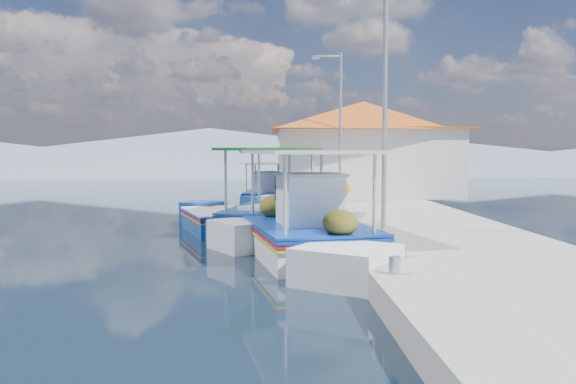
{
  "coord_description": "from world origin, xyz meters",
  "views": [
    {
      "loc": [
        1.66,
        -12.75,
        2.58
      ],
      "look_at": [
        2.3,
        5.48,
        1.3
      ],
      "focal_mm": 36.79,
      "sensor_mm": 36.0,
      "label": 1
    }
  ],
  "objects": [
    {
      "name": "lamp_post_near",
      "position": [
        4.51,
        2.0,
        3.85
      ],
      "size": [
        1.21,
        0.14,
        6.0
      ],
      "color": "#A5A8AD",
      "rests_on": "quay"
    },
    {
      "name": "mountain_ridge",
      "position": [
        6.54,
        56.0,
        2.04
      ],
      "size": [
        171.4,
        96.0,
        5.5
      ],
      "color": "slate",
      "rests_on": "ground"
    },
    {
      "name": "caique_far",
      "position": [
        1.6,
        15.46,
        0.42
      ],
      "size": [
        2.38,
        6.36,
        2.24
      ],
      "rotation": [
        0.0,
        0.0,
        0.12
      ],
      "color": "navy",
      "rests_on": "ground"
    },
    {
      "name": "main_caique",
      "position": [
        2.62,
        1.56,
        0.55
      ],
      "size": [
        3.59,
        8.55,
        2.87
      ],
      "rotation": [
        0.0,
        0.0,
        -0.19
      ],
      "color": "white",
      "rests_on": "ground"
    },
    {
      "name": "harbor_building",
      "position": [
        6.2,
        15.0,
        2.78
      ],
      "size": [
        10.49,
        10.49,
        4.4
      ],
      "color": "white",
      "rests_on": "quay"
    },
    {
      "name": "caique_green_canopy",
      "position": [
        1.79,
        5.32,
        0.44
      ],
      "size": [
        3.6,
        7.66,
        2.96
      ],
      "rotation": [
        0.0,
        0.0,
        0.25
      ],
      "color": "white",
      "rests_on": "ground"
    },
    {
      "name": "caique_blue_hull",
      "position": [
        0.09,
        5.88,
        0.28
      ],
      "size": [
        2.89,
        5.59,
        1.04
      ],
      "rotation": [
        0.0,
        0.0,
        -0.31
      ],
      "color": "navy",
      "rests_on": "ground"
    },
    {
      "name": "ground",
      "position": [
        0.0,
        0.0,
        0.0
      ],
      "size": [
        160.0,
        160.0,
        0.0
      ],
      "primitive_type": "plane",
      "color": "black",
      "rests_on": "ground"
    },
    {
      "name": "bollards",
      "position": [
        3.8,
        5.25,
        0.65
      ],
      "size": [
        0.2,
        17.2,
        0.3
      ],
      "color": "#A5A8AD",
      "rests_on": "quay"
    },
    {
      "name": "quay",
      "position": [
        5.9,
        6.0,
        0.25
      ],
      "size": [
        5.0,
        44.0,
        0.5
      ],
      "primitive_type": "cube",
      "color": "#9C9A92",
      "rests_on": "ground"
    },
    {
      "name": "lamp_post_far",
      "position": [
        4.51,
        11.0,
        3.85
      ],
      "size": [
        1.21,
        0.14,
        6.0
      ],
      "color": "#A5A8AD",
      "rests_on": "quay"
    }
  ]
}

